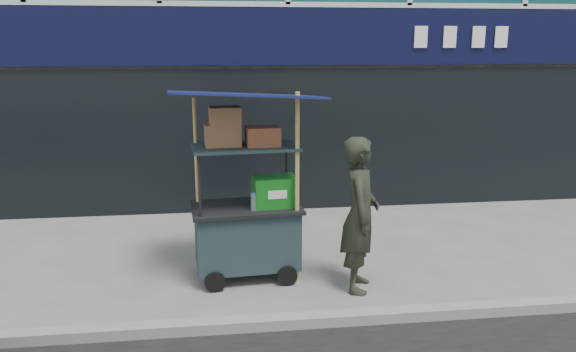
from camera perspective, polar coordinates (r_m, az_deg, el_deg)
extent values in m
plane|color=slate|center=(6.16, 4.62, -13.87)|extent=(80.00, 80.00, 0.00)
cube|color=gray|center=(5.96, 5.04, -14.22)|extent=(80.00, 0.18, 0.12)
cube|color=black|center=(9.28, 0.00, 13.96)|extent=(15.68, 0.06, 0.90)
cube|color=black|center=(9.46, -0.03, 3.61)|extent=(15.68, 0.04, 2.40)
cube|color=#1C2D30|center=(6.89, -4.22, -6.21)|extent=(1.27, 0.81, 0.71)
cylinder|color=black|center=(6.64, -7.42, -10.64)|extent=(0.25, 0.07, 0.24)
cylinder|color=black|center=(6.75, -0.07, -10.11)|extent=(0.25, 0.07, 0.24)
cube|color=black|center=(6.77, -4.27, -3.22)|extent=(1.36, 0.90, 0.04)
cylinder|color=black|center=(6.33, -8.97, -1.14)|extent=(0.03, 0.03, 0.76)
cylinder|color=black|center=(6.48, 0.94, -0.63)|extent=(0.03, 0.03, 0.76)
cylinder|color=black|center=(6.92, -9.26, 0.11)|extent=(0.03, 0.03, 0.76)
cylinder|color=black|center=(7.06, -0.17, 0.55)|extent=(0.03, 0.03, 0.76)
cube|color=#1C2D30|center=(6.59, -4.39, 2.96)|extent=(1.27, 0.81, 0.03)
cylinder|color=tan|center=(6.51, 0.93, -1.50)|extent=(0.05, 0.05, 2.28)
cylinder|color=tan|center=(6.96, -9.21, -1.11)|extent=(0.04, 0.04, 2.18)
cube|color=#0B1840|center=(6.51, -4.48, 8.24)|extent=(1.83, 1.36, 0.20)
cube|color=#0E5B13|center=(6.72, -1.36, -1.56)|extent=(0.54, 0.40, 0.36)
cylinder|color=silver|center=(6.55, -3.52, -2.67)|extent=(0.07, 0.07, 0.20)
cylinder|color=blue|center=(6.52, -3.54, -1.72)|extent=(0.04, 0.04, 0.02)
cube|color=brown|center=(6.59, -6.66, 4.16)|extent=(0.43, 0.34, 0.25)
cube|color=olive|center=(6.55, -2.58, 4.05)|extent=(0.41, 0.32, 0.22)
cube|color=brown|center=(6.54, -6.43, 6.12)|extent=(0.38, 0.29, 0.20)
imported|color=black|center=(6.47, 7.32, -3.91)|extent=(0.59, 0.75, 1.80)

